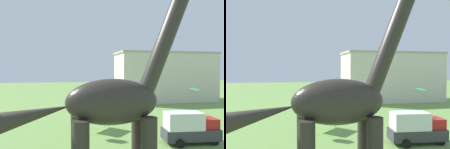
% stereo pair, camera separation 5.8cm
% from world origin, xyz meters
% --- Properties ---
extents(dinosaur_sculpture, '(14.23, 3.01, 14.87)m').
position_xyz_m(dinosaur_sculpture, '(-1.77, 3.95, 5.38)').
color(dinosaur_sculpture, '#2D2823').
rests_on(dinosaur_sculpture, ground_plane).
extents(parked_box_truck, '(5.80, 2.71, 3.20)m').
position_xyz_m(parked_box_truck, '(7.61, 9.85, 1.65)').
color(parked_box_truck, '#38383D').
rests_on(parked_box_truck, ground_plane).
extents(festival_canopy_tent, '(3.15, 3.15, 3.00)m').
position_xyz_m(festival_canopy_tent, '(-0.96, 16.64, 2.54)').
color(festival_canopy_tent, '#B2B2B7').
rests_on(festival_canopy_tent, ground_plane).
extents(kite_trailing, '(1.34, 1.28, 0.16)m').
position_xyz_m(kite_trailing, '(7.29, 8.54, 5.61)').
color(kite_trailing, green).
extents(background_building_block, '(23.38, 9.13, 11.53)m').
position_xyz_m(background_building_block, '(18.89, 38.28, 5.77)').
color(background_building_block, beige).
rests_on(background_building_block, ground_plane).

